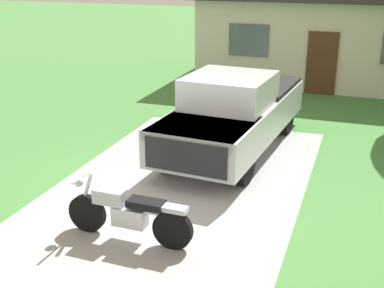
# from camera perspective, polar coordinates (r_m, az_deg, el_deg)

# --- Properties ---
(ground_plane) EXTENTS (80.00, 80.00, 0.00)m
(ground_plane) POSITION_cam_1_polar(r_m,az_deg,el_deg) (10.13, -1.64, -5.17)
(ground_plane) COLOR #46813E
(driveway_pad) EXTENTS (4.84, 8.80, 0.01)m
(driveway_pad) POSITION_cam_1_polar(r_m,az_deg,el_deg) (10.13, -1.64, -5.15)
(driveway_pad) COLOR #A5A5A5
(driveway_pad) RESTS_ON ground
(motorcycle) EXTENTS (2.21, 0.70, 1.09)m
(motorcycle) POSITION_cam_1_polar(r_m,az_deg,el_deg) (8.29, -7.30, -7.74)
(motorcycle) COLOR black
(motorcycle) RESTS_ON ground
(pickup_truck) EXTENTS (2.44, 5.76, 1.90)m
(pickup_truck) POSITION_cam_1_polar(r_m,az_deg,el_deg) (12.01, 4.89, 3.74)
(pickup_truck) COLOR black
(pickup_truck) RESTS_ON ground
(neighbor_house) EXTENTS (9.60, 5.60, 3.50)m
(neighbor_house) POSITION_cam_1_polar(r_m,az_deg,el_deg) (20.03, 15.32, 12.13)
(neighbor_house) COLOR beige
(neighbor_house) RESTS_ON ground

